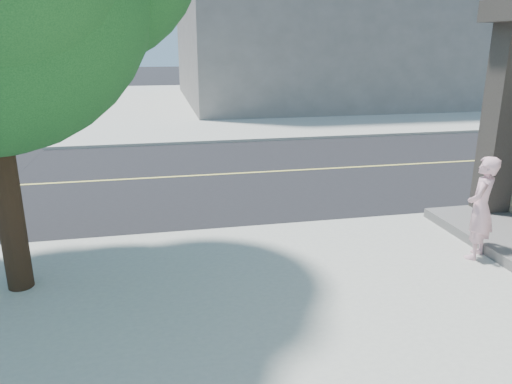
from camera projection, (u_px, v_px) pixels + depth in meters
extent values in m
plane|color=black|center=(0.00, 251.00, 8.94)|extent=(140.00, 140.00, 0.00)
cube|color=black|center=(48.00, 184.00, 13.14)|extent=(140.00, 9.00, 0.01)
cube|color=#ABACA0|center=(320.00, 100.00, 31.66)|extent=(29.00, 25.00, 0.12)
cube|color=#35302B|center=(502.00, 118.00, 9.70)|extent=(0.55, 0.55, 4.20)
imported|color=#EAAEBC|center=(481.00, 208.00, 8.15)|extent=(0.77, 0.74, 1.77)
cylinder|color=black|center=(3.00, 168.00, 6.85)|extent=(0.37, 0.37, 3.69)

